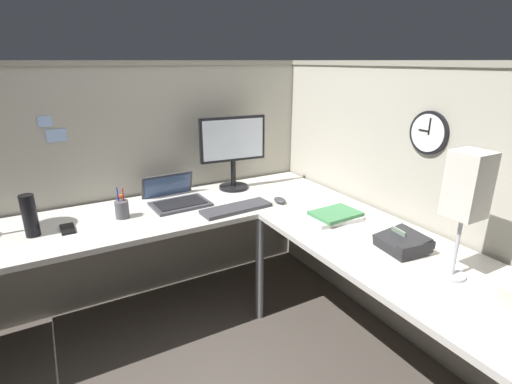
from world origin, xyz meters
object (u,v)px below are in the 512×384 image
at_px(laptop, 175,197).
at_px(keyboard, 236,208).
at_px(computer_mouse, 280,200).
at_px(thermos_flask, 30,216).
at_px(pen_cup, 122,209).
at_px(wall_clock, 429,133).
at_px(monitor, 233,147).
at_px(office_phone, 403,244).
at_px(book_stack, 334,216).
at_px(desk_lamp_paper, 467,189).
at_px(cell_phone, 68,229).

relative_size(laptop, keyboard, 0.92).
bearing_deg(computer_mouse, thermos_flask, 171.14).
height_order(pen_cup, wall_clock, wall_clock).
distance_m(laptop, computer_mouse, 0.67).
bearing_deg(thermos_flask, pen_cup, 2.79).
relative_size(monitor, office_phone, 2.20).
relative_size(book_stack, desk_lamp_paper, 0.56).
distance_m(office_phone, desk_lamp_paper, 0.43).
bearing_deg(office_phone, computer_mouse, 100.55).
distance_m(cell_phone, book_stack, 1.44).
bearing_deg(computer_mouse, laptop, 147.72).
bearing_deg(desk_lamp_paper, book_stack, 92.24).
height_order(office_phone, wall_clock, wall_clock).
height_order(keyboard, office_phone, office_phone).
bearing_deg(office_phone, pen_cup, 135.11).
height_order(keyboard, computer_mouse, computer_mouse).
height_order(cell_phone, wall_clock, wall_clock).
bearing_deg(wall_clock, office_phone, -150.36).
height_order(pen_cup, book_stack, pen_cup).
xyz_separation_m(laptop, wall_clock, (1.03, -1.01, 0.48)).
relative_size(laptop, computer_mouse, 3.82).
distance_m(keyboard, office_phone, 0.96).
bearing_deg(laptop, pen_cup, -160.32).
bearing_deg(desk_lamp_paper, cell_phone, 136.27).
distance_m(monitor, cell_phone, 1.13).
distance_m(cell_phone, thermos_flask, 0.19).
bearing_deg(thermos_flask, wall_clock, -25.27).
xyz_separation_m(monitor, laptop, (-0.44, -0.04, -0.27)).
height_order(keyboard, cell_phone, keyboard).
distance_m(computer_mouse, desk_lamp_paper, 1.16).
distance_m(monitor, thermos_flask, 1.26).
bearing_deg(pen_cup, office_phone, -44.89).
bearing_deg(cell_phone, thermos_flask, 176.53).
bearing_deg(book_stack, monitor, 107.70).
relative_size(thermos_flask, book_stack, 0.74).
height_order(pen_cup, office_phone, pen_cup).
distance_m(office_phone, wall_clock, 0.59).
xyz_separation_m(monitor, office_phone, (0.28, -1.23, -0.26)).
bearing_deg(cell_phone, keyboard, -12.46).
xyz_separation_m(thermos_flask, book_stack, (1.48, -0.58, -0.09)).
distance_m(desk_lamp_paper, wall_clock, 0.55).
relative_size(keyboard, pen_cup, 2.39).
relative_size(monitor, wall_clock, 2.27).
distance_m(monitor, wall_clock, 1.22).
bearing_deg(desk_lamp_paper, computer_mouse, 97.80).
relative_size(keyboard, office_phone, 1.89).
bearing_deg(desk_lamp_paper, pen_cup, 128.80).
relative_size(monitor, desk_lamp_paper, 0.94).
relative_size(laptop, wall_clock, 1.80).
bearing_deg(thermos_flask, computer_mouse, -8.86).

